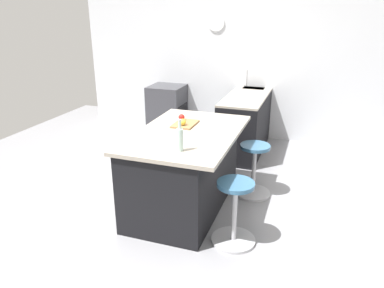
{
  "coord_description": "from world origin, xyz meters",
  "views": [
    {
      "loc": [
        3.43,
        1.44,
        2.19
      ],
      "look_at": [
        -0.14,
        0.2,
        0.78
      ],
      "focal_mm": 34.17,
      "sensor_mm": 36.0,
      "label": 1
    }
  ],
  "objects_px": {
    "stool_by_window": "(254,171)",
    "cutting_board": "(185,124)",
    "apple_yellow": "(183,122)",
    "water_bottle": "(180,139)",
    "stool_middle": "(234,214)",
    "apple_red": "(182,117)",
    "oven_range": "(167,110)",
    "kitchen_island": "(184,169)"
  },
  "relations": [
    {
      "from": "stool_by_window",
      "to": "cutting_board",
      "type": "xyz_separation_m",
      "value": [
        0.29,
        -0.78,
        0.61
      ]
    },
    {
      "from": "apple_yellow",
      "to": "water_bottle",
      "type": "bearing_deg",
      "value": 18.49
    },
    {
      "from": "stool_middle",
      "to": "water_bottle",
      "type": "height_order",
      "value": "water_bottle"
    },
    {
      "from": "water_bottle",
      "to": "apple_red",
      "type": "bearing_deg",
      "value": -160.2
    },
    {
      "from": "apple_red",
      "to": "apple_yellow",
      "type": "height_order",
      "value": "apple_yellow"
    },
    {
      "from": "stool_middle",
      "to": "stool_by_window",
      "type": "bearing_deg",
      "value": 180.0
    },
    {
      "from": "stool_by_window",
      "to": "stool_middle",
      "type": "relative_size",
      "value": 1.0
    },
    {
      "from": "cutting_board",
      "to": "apple_red",
      "type": "bearing_deg",
      "value": -140.28
    },
    {
      "from": "oven_range",
      "to": "water_bottle",
      "type": "relative_size",
      "value": 2.8
    },
    {
      "from": "water_bottle",
      "to": "cutting_board",
      "type": "bearing_deg",
      "value": -163.12
    },
    {
      "from": "oven_range",
      "to": "stool_middle",
      "type": "height_order",
      "value": "oven_range"
    },
    {
      "from": "cutting_board",
      "to": "kitchen_island",
      "type": "bearing_deg",
      "value": 16.62
    },
    {
      "from": "kitchen_island",
      "to": "water_bottle",
      "type": "bearing_deg",
      "value": 16.99
    },
    {
      "from": "apple_yellow",
      "to": "water_bottle",
      "type": "relative_size",
      "value": 0.24
    },
    {
      "from": "stool_by_window",
      "to": "stool_middle",
      "type": "distance_m",
      "value": 1.05
    },
    {
      "from": "apple_red",
      "to": "water_bottle",
      "type": "height_order",
      "value": "water_bottle"
    },
    {
      "from": "stool_middle",
      "to": "water_bottle",
      "type": "distance_m",
      "value": 0.91
    },
    {
      "from": "apple_yellow",
      "to": "water_bottle",
      "type": "distance_m",
      "value": 0.74
    },
    {
      "from": "cutting_board",
      "to": "water_bottle",
      "type": "relative_size",
      "value": 1.15
    },
    {
      "from": "stool_by_window",
      "to": "apple_red",
      "type": "distance_m",
      "value": 1.1
    },
    {
      "from": "oven_range",
      "to": "water_bottle",
      "type": "xyz_separation_m",
      "value": [
        2.95,
        1.38,
        0.6
      ]
    },
    {
      "from": "stool_by_window",
      "to": "apple_yellow",
      "type": "xyz_separation_m",
      "value": [
        0.38,
        -0.78,
        0.66
      ]
    },
    {
      "from": "cutting_board",
      "to": "water_bottle",
      "type": "height_order",
      "value": "water_bottle"
    },
    {
      "from": "stool_by_window",
      "to": "apple_red",
      "type": "relative_size",
      "value": 8.84
    },
    {
      "from": "stool_by_window",
      "to": "apple_yellow",
      "type": "height_order",
      "value": "apple_yellow"
    },
    {
      "from": "oven_range",
      "to": "apple_red",
      "type": "distance_m",
      "value": 2.39
    },
    {
      "from": "kitchen_island",
      "to": "apple_red",
      "type": "xyz_separation_m",
      "value": [
        -0.33,
        -0.15,
        0.51
      ]
    },
    {
      "from": "oven_range",
      "to": "water_bottle",
      "type": "distance_m",
      "value": 3.32
    },
    {
      "from": "cutting_board",
      "to": "apple_yellow",
      "type": "bearing_deg",
      "value": 2.48
    },
    {
      "from": "kitchen_island",
      "to": "apple_yellow",
      "type": "distance_m",
      "value": 0.53
    },
    {
      "from": "stool_middle",
      "to": "apple_yellow",
      "type": "relative_size",
      "value": 8.71
    },
    {
      "from": "apple_red",
      "to": "apple_yellow",
      "type": "distance_m",
      "value": 0.2
    },
    {
      "from": "kitchen_island",
      "to": "water_bottle",
      "type": "relative_size",
      "value": 5.35
    },
    {
      "from": "stool_middle",
      "to": "apple_red",
      "type": "xyz_separation_m",
      "value": [
        -0.85,
        -0.86,
        0.66
      ]
    },
    {
      "from": "stool_by_window",
      "to": "water_bottle",
      "type": "relative_size",
      "value": 2.09
    },
    {
      "from": "stool_by_window",
      "to": "stool_middle",
      "type": "xyz_separation_m",
      "value": [
        1.05,
        0.0,
        0.0
      ]
    },
    {
      "from": "kitchen_island",
      "to": "stool_by_window",
      "type": "bearing_deg",
      "value": 126.24
    },
    {
      "from": "cutting_board",
      "to": "apple_red",
      "type": "distance_m",
      "value": 0.13
    },
    {
      "from": "cutting_board",
      "to": "water_bottle",
      "type": "distance_m",
      "value": 0.83
    },
    {
      "from": "apple_red",
      "to": "apple_yellow",
      "type": "bearing_deg",
      "value": 24.75
    },
    {
      "from": "stool_middle",
      "to": "cutting_board",
      "type": "height_order",
      "value": "cutting_board"
    },
    {
      "from": "apple_red",
      "to": "stool_middle",
      "type": "bearing_deg",
      "value": 45.42
    }
  ]
}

